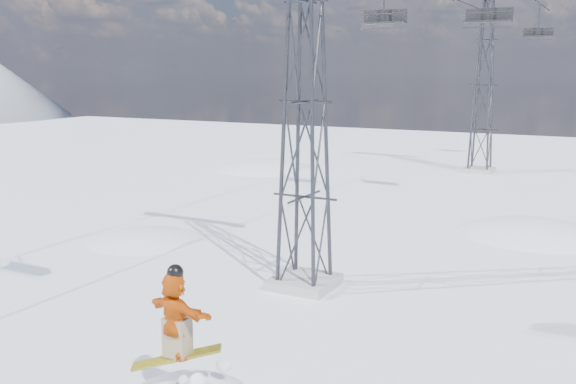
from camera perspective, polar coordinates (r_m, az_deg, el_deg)
name	(u,v)px	position (r m, az deg, el deg)	size (l,w,h in m)	color
snow_terrain	(320,368)	(36.37, 2.89, -15.33)	(39.00, 37.00, 22.00)	white
lift_tower_near	(305,103)	(18.37, 1.53, 7.92)	(5.20, 1.80, 11.43)	#999999
lift_tower_far	(484,86)	(42.23, 17.00, 9.02)	(5.20, 1.80, 11.43)	#999999
lift_chair_mid	(488,16)	(31.08, 17.37, 14.68)	(2.09, 0.60, 2.59)	black
lift_chair_far	(384,18)	(30.87, 8.52, 15.07)	(2.09, 0.60, 2.59)	black
lift_chair_extra	(538,33)	(48.10, 21.35, 13.04)	(1.94, 0.56, 2.40)	black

